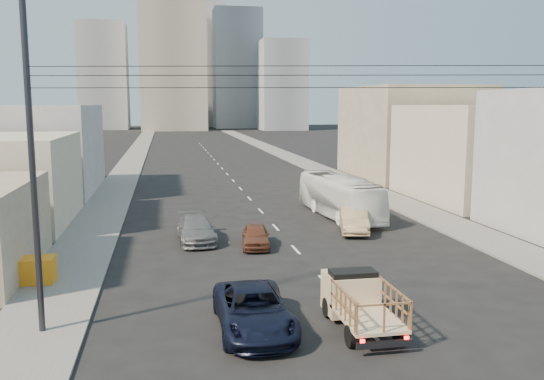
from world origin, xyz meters
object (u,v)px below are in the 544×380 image
object	(u,v)px
flatbed_pickup	(360,299)
sedan_tan	(354,220)
streetlamp_left	(35,153)
sedan_brown	(256,236)
city_bus	(339,196)
crate_stack	(34,270)
navy_pickup	(254,310)
sedan_grey	(196,229)

from	to	relation	value
flatbed_pickup	sedan_tan	bearing A→B (deg)	72.28
flatbed_pickup	sedan_tan	xyz separation A→B (m)	(4.87, 15.22, -0.32)
sedan_tan	streetlamp_left	distance (m)	21.83
streetlamp_left	sedan_brown	bearing A→B (deg)	49.89
city_bus	streetlamp_left	size ratio (longest dim) A/B	0.90
flatbed_pickup	sedan_brown	size ratio (longest dim) A/B	1.16
sedan_brown	streetlamp_left	world-z (taller)	streetlamp_left
sedan_tan	streetlamp_left	bearing A→B (deg)	-125.79
flatbed_pickup	streetlamp_left	world-z (taller)	streetlamp_left
sedan_brown	streetlamp_left	distance (m)	15.53
flatbed_pickup	sedan_tan	size ratio (longest dim) A/B	0.94
sedan_brown	crate_stack	xyz separation A→B (m)	(-10.89, -5.07, 0.04)
navy_pickup	city_bus	xyz separation A→B (m)	(9.28, 19.75, 0.73)
streetlamp_left	crate_stack	distance (m)	8.43
city_bus	sedan_tan	size ratio (longest dim) A/B	2.28
navy_pickup	sedan_grey	bearing A→B (deg)	95.10
sedan_tan	sedan_brown	bearing A→B (deg)	-144.55
flatbed_pickup	crate_stack	xyz separation A→B (m)	(-12.75, 7.46, -0.40)
crate_stack	navy_pickup	bearing A→B (deg)	-38.24
streetlamp_left	sedan_grey	bearing A→B (deg)	65.11
sedan_grey	streetlamp_left	distance (m)	15.39
sedan_grey	streetlamp_left	world-z (taller)	streetlamp_left
sedan_brown	city_bus	bearing A→B (deg)	53.24
crate_stack	sedan_grey	bearing A→B (deg)	42.60
sedan_grey	streetlamp_left	size ratio (longest dim) A/B	0.42
sedan_brown	streetlamp_left	bearing A→B (deg)	-123.17
city_bus	crate_stack	size ratio (longest dim) A/B	5.97
city_bus	sedan_grey	world-z (taller)	city_bus
flatbed_pickup	crate_stack	distance (m)	14.78
flatbed_pickup	sedan_grey	xyz separation A→B (m)	(-5.13, 14.47, -0.36)
city_bus	sedan_brown	bearing A→B (deg)	-138.81
city_bus	sedan_tan	xyz separation A→B (m)	(-0.59, -4.95, -0.72)
sedan_brown	crate_stack	distance (m)	12.01
navy_pickup	sedan_grey	world-z (taller)	navy_pickup
navy_pickup	flatbed_pickup	bearing A→B (deg)	-6.58
sedan_brown	sedan_tan	xyz separation A→B (m)	(6.72, 2.69, 0.13)
crate_stack	sedan_tan	bearing A→B (deg)	23.78
sedan_tan	sedan_grey	size ratio (longest dim) A/B	0.93
navy_pickup	sedan_grey	distance (m)	14.10
sedan_grey	sedan_tan	bearing A→B (deg)	1.58
sedan_brown	sedan_tan	world-z (taller)	sedan_tan
sedan_tan	crate_stack	distance (m)	19.25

